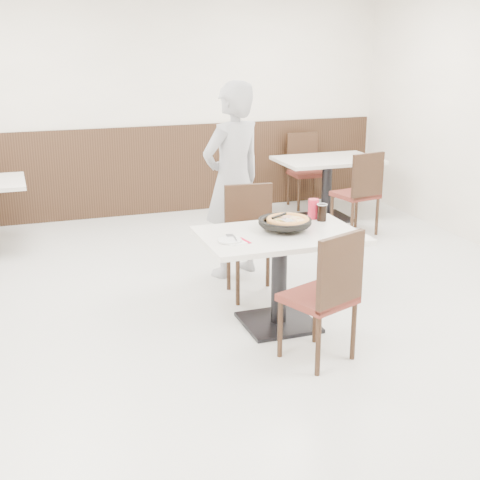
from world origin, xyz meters
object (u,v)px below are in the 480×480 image
object	(u,v)px
pizza_pan	(285,225)
bg_chair_right_far	(307,171)
side_plate	(230,240)
diner_person	(233,181)
bg_chair_right_near	(355,193)
bg_table_right	(327,189)
chair_far	(253,243)
cola_glass	(322,213)
chair_near	(318,295)
red_cup	(313,209)
pizza	(288,222)
main_table	(279,280)

from	to	relation	value
pizza_pan	bg_chair_right_far	xyz separation A→B (m)	(1.69, 3.26, -0.32)
side_plate	diner_person	distance (m)	1.39
side_plate	bg_chair_right_near	bearing A→B (deg)	44.04
bg_chair_right_near	bg_chair_right_far	xyz separation A→B (m)	(-0.01, 1.28, 0.00)
side_plate	bg_table_right	xyz separation A→B (m)	(2.16, 2.79, -0.38)
chair_far	cola_glass	xyz separation A→B (m)	(0.42, -0.43, 0.34)
side_plate	bg_table_right	distance (m)	3.55
cola_glass	side_plate	bearing A→B (deg)	-161.66
cola_glass	chair_near	bearing A→B (deg)	-116.70
chair_near	bg_chair_right_near	xyz separation A→B (m)	(1.73, 2.65, 0.00)
cola_glass	bg_chair_right_far	size ratio (longest dim) A/B	0.14
red_cup	diner_person	bearing A→B (deg)	112.41
chair_far	diner_person	bearing A→B (deg)	-84.97
chair_near	bg_chair_right_near	distance (m)	3.16
red_cup	pizza	bearing A→B (deg)	-144.02
chair_near	bg_table_right	size ratio (longest dim) A/B	0.79
main_table	side_plate	size ratio (longest dim) A/B	6.86
pizza	side_plate	bearing A→B (deg)	-164.50
chair_far	side_plate	world-z (taller)	chair_far
pizza_pan	bg_chair_right_near	xyz separation A→B (m)	(1.70, 1.98, -0.32)
main_table	bg_chair_right_far	world-z (taller)	bg_chair_right_far
main_table	diner_person	distance (m)	1.33
pizza_pan	main_table	bearing A→B (deg)	-137.31
diner_person	bg_chair_right_near	xyz separation A→B (m)	(1.73, 0.82, -0.42)
bg_chair_right_near	bg_chair_right_far	size ratio (longest dim) A/B	1.00
main_table	bg_chair_right_near	world-z (taller)	bg_chair_right_near
cola_glass	bg_chair_right_near	xyz separation A→B (m)	(1.32, 1.83, -0.34)
pizza	chair_near	bearing A→B (deg)	-94.78
pizza_pan	cola_glass	size ratio (longest dim) A/B	2.85
chair_near	pizza	distance (m)	0.76
cola_glass	bg_table_right	bearing A→B (deg)	62.68
pizza_pan	bg_chair_right_near	world-z (taller)	bg_chair_right_near
chair_far	side_plate	distance (m)	0.89
pizza	bg_chair_right_far	size ratio (longest dim) A/B	0.34
diner_person	red_cup	bearing A→B (deg)	90.80
chair_near	bg_table_right	bearing A→B (deg)	41.04
red_cup	bg_chair_right_far	distance (m)	3.32
chair_far	bg_chair_right_near	size ratio (longest dim) A/B	1.00
chair_far	red_cup	xyz separation A→B (m)	(0.39, -0.34, 0.35)
pizza_pan	side_plate	world-z (taller)	pizza_pan
chair_near	bg_chair_right_far	xyz separation A→B (m)	(1.72, 3.93, 0.00)
diner_person	bg_chair_right_far	bearing A→B (deg)	-150.94
diner_person	bg_table_right	bearing A→B (deg)	-160.51
chair_near	red_cup	size ratio (longest dim) A/B	5.94
red_cup	cola_glass	bearing A→B (deg)	-69.60
cola_glass	red_cup	world-z (taller)	red_cup
bg_table_right	main_table	bearing A→B (deg)	-122.70
main_table	red_cup	world-z (taller)	red_cup
pizza_pan	pizza	distance (m)	0.03
pizza_pan	red_cup	size ratio (longest dim) A/B	2.32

